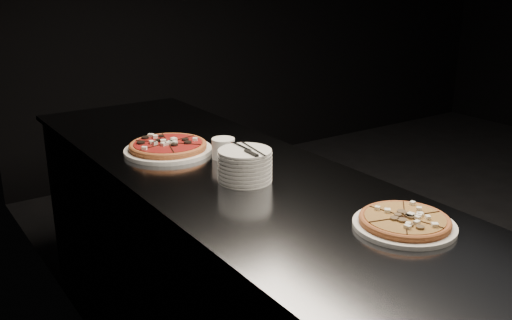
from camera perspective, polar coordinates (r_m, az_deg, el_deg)
wall_left at (r=1.77m, az=-13.13°, el=11.52°), size 0.02×5.00×2.80m
counter at (r=2.23m, az=-2.31°, el=-12.19°), size 0.74×2.44×0.92m
pizza_mushroom at (r=1.64m, az=14.63°, el=-6.01°), size 0.31×0.31×0.03m
pizza_tomato at (r=2.26m, az=-8.79°, el=1.29°), size 0.37×0.37×0.04m
plate_stack at (r=1.92m, az=-1.12°, el=-0.53°), size 0.18×0.18×0.11m
cutlery at (r=1.90m, az=-0.71°, el=1.02°), size 0.08×0.19×0.01m
ramekin at (r=2.16m, az=-3.29°, el=1.24°), size 0.09×0.09×0.08m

